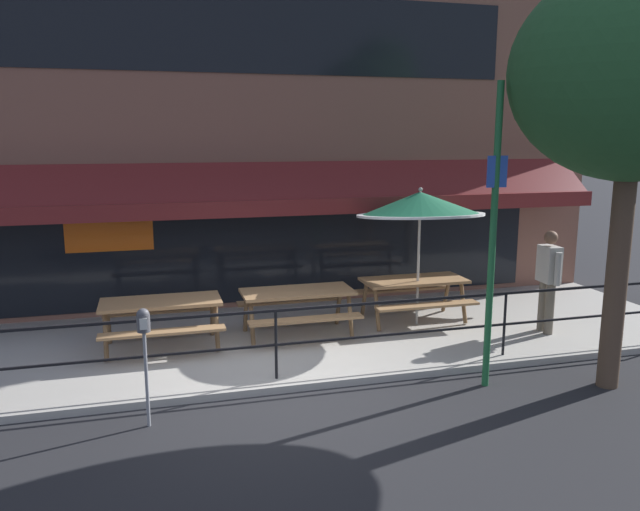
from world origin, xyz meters
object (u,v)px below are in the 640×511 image
parking_meter_near (144,332)px  street_sign_pole (493,236)px  patio_umbrella_right (420,205)px  pedestrian_walking (548,276)px  picnic_table_left (161,310)px  picnic_table_centre (297,300)px  picnic_table_right (414,288)px

parking_meter_near → street_sign_pole: size_ratio=0.36×
patio_umbrella_right → pedestrian_walking: bearing=-28.0°
patio_umbrella_right → parking_meter_near: size_ratio=1.68×
picnic_table_left → street_sign_pole: (4.17, -2.40, 1.35)m
picnic_table_centre → parking_meter_near: (-2.37, -2.50, 0.44)m
street_sign_pole → parking_meter_near: bearing=-179.5°
picnic_table_right → parking_meter_near: 5.31m
pedestrian_walking → picnic_table_left: bearing=172.1°
patio_umbrella_right → parking_meter_near: (-4.52, -2.58, -1.03)m
patio_umbrella_right → parking_meter_near: bearing=-150.3°
patio_umbrella_right → parking_meter_near: 5.31m
picnic_table_centre → parking_meter_near: 3.47m
picnic_table_right → street_sign_pole: size_ratio=0.45×
patio_umbrella_right → picnic_table_left: bearing=-178.2°
parking_meter_near → street_sign_pole: street_sign_pole is taller
picnic_table_right → patio_umbrella_right: size_ratio=0.76×
parking_meter_near → pedestrian_walking: bearing=13.9°
picnic_table_centre → picnic_table_right: same height
picnic_table_right → street_sign_pole: 3.02m
picnic_table_right → street_sign_pole: bearing=-92.6°
picnic_table_right → patio_umbrella_right: bearing=-90.0°
picnic_table_centre → pedestrian_walking: bearing=-12.8°
picnic_table_centre → picnic_table_left: bearing=-178.5°
picnic_table_centre → parking_meter_near: bearing=-133.6°
parking_meter_near → street_sign_pole: 4.49m
picnic_table_right → parking_meter_near: (-4.52, -2.74, 0.44)m
picnic_table_left → picnic_table_right: bearing=3.9°
picnic_table_left → street_sign_pole: street_sign_pole is taller
picnic_table_left → picnic_table_right: (4.30, 0.30, 0.00)m
picnic_table_centre → patio_umbrella_right: patio_umbrella_right is taller
picnic_table_centre → pedestrian_walking: size_ratio=1.05×
picnic_table_left → pedestrian_walking: size_ratio=1.05×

